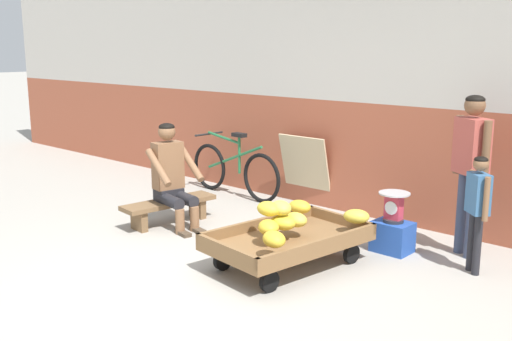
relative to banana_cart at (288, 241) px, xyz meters
name	(u,v)px	position (x,y,z in m)	size (l,w,h in m)	color
ground_plane	(170,288)	(-0.41, -1.04, -0.24)	(80.00, 80.00, 0.00)	#A39E93
back_wall	(374,77)	(-0.41, 2.02, 1.37)	(16.00, 0.30, 3.23)	#A35138
banana_cart	(288,241)	(0.00, 0.00, 0.00)	(1.02, 1.54, 0.36)	brown
banana_pile	(292,218)	(0.02, 0.02, 0.22)	(0.86, 1.28, 0.25)	gold
low_bench	(169,206)	(-1.83, 0.12, -0.04)	(0.43, 1.13, 0.27)	brown
vendor_seated	(172,176)	(-1.75, 0.11, 0.33)	(0.72, 0.56, 1.14)	brown
plastic_crate	(392,237)	(0.49, 0.99, -0.09)	(0.36, 0.28, 0.30)	#234CA8
weighing_scale	(394,207)	(0.49, 0.99, 0.21)	(0.30, 0.30, 0.29)	#28282D
bicycle_near_left	(234,170)	(-2.18, 1.52, 0.11)	(1.66, 0.48, 0.86)	black
sign_board	(305,170)	(-1.22, 1.82, 0.20)	(0.70, 0.24, 0.88)	#C6B289
customer_adult	(471,158)	(1.05, 1.37, 0.71)	(0.43, 0.34, 1.53)	#38425B
customer_child	(478,202)	(1.30, 0.99, 0.41)	(0.26, 0.25, 1.05)	#232328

